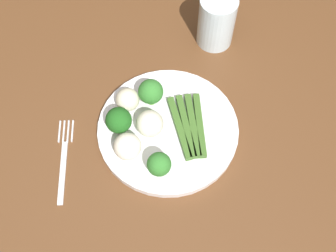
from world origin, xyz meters
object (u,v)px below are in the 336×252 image
(plate, at_px, (168,129))
(cauliflower_front_left, at_px, (128,100))
(broccoli_outer_edge, at_px, (119,121))
(cauliflower_mid, at_px, (150,124))
(dining_table, at_px, (138,143))
(cauliflower_near_center, at_px, (127,147))
(water_glass, at_px, (216,21))
(fork, at_px, (64,159))
(asparagus_bundle, at_px, (189,126))
(broccoli_front, at_px, (151,92))
(broccoli_right, at_px, (159,164))

(plate, height_order, cauliflower_front_left, cauliflower_front_left)
(broccoli_outer_edge, relative_size, cauliflower_mid, 1.17)
(dining_table, distance_m, cauliflower_near_center, 0.17)
(cauliflower_front_left, height_order, water_glass, water_glass)
(fork, bearing_deg, water_glass, -48.37)
(cauliflower_mid, relative_size, fork, 0.30)
(asparagus_bundle, distance_m, water_glass, 0.23)
(plate, bearing_deg, cauliflower_mid, -177.16)
(broccoli_outer_edge, distance_m, broccoli_front, 0.08)
(broccoli_right, xyz_separation_m, cauliflower_near_center, (-0.05, 0.04, -0.00))
(broccoli_right, bearing_deg, fork, 163.37)
(cauliflower_near_center, distance_m, fork, 0.12)
(plate, xyz_separation_m, cauliflower_mid, (-0.03, -0.00, 0.03))
(broccoli_front, xyz_separation_m, cauliflower_mid, (-0.01, -0.06, -0.01))
(asparagus_bundle, xyz_separation_m, water_glass, (0.09, 0.21, 0.03))
(asparagus_bundle, height_order, broccoli_right, broccoli_right)
(broccoli_outer_edge, bearing_deg, broccoli_right, -56.01)
(broccoli_right, relative_size, fork, 0.31)
(fork, bearing_deg, dining_table, -58.19)
(plate, bearing_deg, dining_table, 149.14)
(broccoli_right, distance_m, cauliflower_front_left, 0.15)
(plate, xyz_separation_m, broccoli_front, (-0.02, 0.06, 0.04))
(asparagus_bundle, height_order, cauliflower_front_left, cauliflower_front_left)
(cauliflower_front_left, relative_size, water_glass, 0.40)
(fork, bearing_deg, cauliflower_front_left, -50.09)
(plate, xyz_separation_m, water_glass, (0.13, 0.21, 0.05))
(broccoli_outer_edge, xyz_separation_m, cauliflower_front_left, (0.02, 0.05, -0.01))
(cauliflower_front_left, bearing_deg, dining_table, -65.76)
(dining_table, relative_size, cauliflower_front_left, 31.96)
(cauliflower_near_center, relative_size, cauliflower_front_left, 1.11)
(plate, height_order, fork, plate)
(broccoli_right, xyz_separation_m, fork, (-0.17, 0.05, -0.04))
(cauliflower_mid, bearing_deg, asparagus_bundle, -3.12)
(dining_table, relative_size, broccoli_outer_edge, 24.40)
(dining_table, height_order, fork, fork)
(asparagus_bundle, distance_m, broccoli_right, 0.10)
(asparagus_bundle, relative_size, broccoli_outer_edge, 2.27)
(dining_table, relative_size, broccoli_right, 27.64)
(asparagus_bundle, height_order, cauliflower_mid, cauliflower_mid)
(dining_table, xyz_separation_m, broccoli_outer_edge, (-0.03, -0.03, 0.16))
(water_glass, bearing_deg, broccoli_front, -135.40)
(asparagus_bundle, xyz_separation_m, cauliflower_mid, (-0.07, 0.00, 0.02))
(cauliflower_front_left, distance_m, water_glass, 0.25)
(cauliflower_near_center, bearing_deg, dining_table, 77.75)
(fork, bearing_deg, asparagus_bundle, -78.52)
(dining_table, relative_size, cauliflower_near_center, 28.91)
(broccoli_outer_edge, relative_size, water_glass, 0.52)
(plate, height_order, broccoli_right, broccoli_right)
(water_glass, bearing_deg, fork, -142.91)
(plate, bearing_deg, asparagus_bundle, -8.13)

